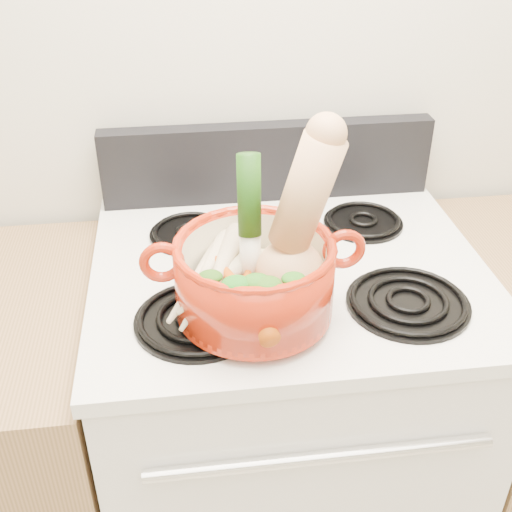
{
  "coord_description": "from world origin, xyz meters",
  "views": [
    {
      "loc": [
        -0.2,
        0.35,
        1.65
      ],
      "look_at": [
        -0.09,
        1.22,
        1.09
      ],
      "focal_mm": 45.0,
      "sensor_mm": 36.0,
      "label": 1
    }
  ],
  "objects": [
    {
      "name": "wall_back",
      "position": [
        0.0,
        1.75,
        1.3
      ],
      "size": [
        3.5,
        0.02,
        2.6
      ],
      "primitive_type": "cube",
      "color": "beige",
      "rests_on": "floor"
    },
    {
      "name": "stove_body",
      "position": [
        0.0,
        1.4,
        0.46
      ],
      "size": [
        0.76,
        0.65,
        0.92
      ],
      "primitive_type": "cube",
      "color": "silver",
      "rests_on": "floor"
    },
    {
      "name": "cooktop",
      "position": [
        0.0,
        1.4,
        0.93
      ],
      "size": [
        0.78,
        0.67,
        0.03
      ],
      "primitive_type": "cube",
      "color": "silver",
      "rests_on": "stove_body"
    },
    {
      "name": "control_backsplash",
      "position": [
        0.0,
        1.7,
        1.04
      ],
      "size": [
        0.76,
        0.05,
        0.18
      ],
      "primitive_type": "cube",
      "color": "black",
      "rests_on": "cooktop"
    },
    {
      "name": "oven_handle",
      "position": [
        0.0,
        1.06,
        0.78
      ],
      "size": [
        0.6,
        0.02,
        0.02
      ],
      "primitive_type": "cylinder",
      "rotation": [
        0.0,
        1.57,
        0.0
      ],
      "color": "silver",
      "rests_on": "stove_body"
    },
    {
      "name": "burner_front_left",
      "position": [
        -0.19,
        1.24,
        0.96
      ],
      "size": [
        0.22,
        0.22,
        0.02
      ],
      "primitive_type": "cylinder",
      "color": "black",
      "rests_on": "cooktop"
    },
    {
      "name": "burner_front_right",
      "position": [
        0.19,
        1.24,
        0.96
      ],
      "size": [
        0.22,
        0.22,
        0.02
      ],
      "primitive_type": "cylinder",
      "color": "black",
      "rests_on": "cooktop"
    },
    {
      "name": "burner_back_left",
      "position": [
        -0.19,
        1.54,
        0.96
      ],
      "size": [
        0.17,
        0.17,
        0.02
      ],
      "primitive_type": "cylinder",
      "color": "black",
      "rests_on": "cooktop"
    },
    {
      "name": "burner_back_right",
      "position": [
        0.19,
        1.54,
        0.96
      ],
      "size": [
        0.17,
        0.17,
        0.02
      ],
      "primitive_type": "cylinder",
      "color": "black",
      "rests_on": "cooktop"
    },
    {
      "name": "dutch_oven",
      "position": [
        -0.09,
        1.24,
        1.03
      ],
      "size": [
        0.27,
        0.27,
        0.13
      ],
      "primitive_type": "cylinder",
      "rotation": [
        0.0,
        0.0,
        0.0
      ],
      "color": "#A01F09",
      "rests_on": "burner_front_left"
    },
    {
      "name": "pot_handle_left",
      "position": [
        -0.24,
        1.24,
        1.08
      ],
      "size": [
        0.08,
        0.02,
        0.08
      ],
      "primitive_type": "torus",
      "rotation": [
        1.57,
        0.0,
        0.0
      ],
      "color": "#A01F09",
      "rests_on": "dutch_oven"
    },
    {
      "name": "pot_handle_right",
      "position": [
        0.06,
        1.24,
        1.08
      ],
      "size": [
        0.08,
        0.02,
        0.08
      ],
      "primitive_type": "torus",
      "rotation": [
        1.57,
        0.0,
        0.0
      ],
      "color": "#A01F09",
      "rests_on": "dutch_oven"
    },
    {
      "name": "squash",
      "position": [
        -0.03,
        1.23,
        1.14
      ],
      "size": [
        0.23,
        0.19,
        0.32
      ],
      "primitive_type": null,
      "rotation": [
        0.0,
        0.27,
        -0.37
      ],
      "color": "tan",
      "rests_on": "dutch_oven"
    },
    {
      "name": "leek",
      "position": [
        -0.09,
        1.27,
        1.12
      ],
      "size": [
        0.04,
        0.08,
        0.26
      ],
      "primitive_type": "cylinder",
      "rotation": [
        -0.15,
        0.0,
        -0.04
      ],
      "color": "silver",
      "rests_on": "dutch_oven"
    },
    {
      "name": "ginger",
      "position": [
        -0.06,
        1.32,
        1.02
      ],
      "size": [
        0.08,
        0.07,
        0.04
      ],
      "primitive_type": "ellipsoid",
      "rotation": [
        0.0,
        0.0,
        -0.13
      ],
      "color": "#D4BF82",
      "rests_on": "dutch_oven"
    },
    {
      "name": "parsnip_0",
      "position": [
        -0.17,
        1.25,
        1.01
      ],
      "size": [
        0.14,
        0.2,
        0.06
      ],
      "primitive_type": "cone",
      "rotation": [
        1.66,
        0.0,
        -0.5
      ],
      "color": "beige",
      "rests_on": "dutch_oven"
    },
    {
      "name": "parsnip_1",
      "position": [
        -0.19,
        1.26,
        1.03
      ],
      "size": [
        0.14,
        0.2,
        0.06
      ],
      "primitive_type": "cone",
      "rotation": [
        1.66,
        0.0,
        -0.53
      ],
      "color": "beige",
      "rests_on": "dutch_oven"
    },
    {
      "name": "parsnip_2",
      "position": [
        -0.14,
        1.29,
        1.03
      ],
      "size": [
        0.05,
        0.21,
        0.06
      ],
      "primitive_type": "cone",
      "rotation": [
        1.66,
        0.0,
        0.02
      ],
      "color": "beige",
      "rests_on": "dutch_oven"
    },
    {
      "name": "parsnip_3",
      "position": [
        -0.16,
        1.23,
        1.03
      ],
      "size": [
        0.16,
        0.14,
        0.05
      ],
      "primitive_type": "cone",
      "rotation": [
        1.66,
        0.0,
        -0.88
      ],
      "color": "beige",
      "rests_on": "dutch_oven"
    },
    {
      "name": "parsnip_4",
      "position": [
        -0.16,
        1.29,
        1.04
      ],
      "size": [
        0.13,
        0.21,
        0.06
      ],
      "primitive_type": "cone",
      "rotation": [
        1.66,
        0.0,
        -0.45
      ],
      "color": "beige",
      "rests_on": "dutch_oven"
    },
    {
      "name": "parsnip_5",
      "position": [
        -0.15,
        1.26,
        1.05
      ],
      "size": [
        0.12,
        0.22,
        0.06
      ],
      "primitive_type": "cone",
      "rotation": [
        1.66,
        0.0,
        -0.38
      ],
      "color": "beige",
      "rests_on": "dutch_oven"
    },
    {
      "name": "carrot_0",
      "position": [
        -0.1,
        1.18,
        1.02
      ],
      "size": [
        0.06,
        0.18,
        0.05
      ],
      "primitive_type": "cone",
      "rotation": [
        1.66,
        0.0,
        0.15
      ],
      "color": "#C24409",
      "rests_on": "dutch_oven"
    },
    {
      "name": "carrot_1",
      "position": [
        -0.15,
        1.21,
        1.02
      ],
      "size": [
        0.08,
        0.14,
        0.04
      ],
      "primitive_type": "cone",
      "rotation": [
        1.66,
        0.0,
        -0.41
      ],
      "color": "red",
      "rests_on": "dutch_oven"
    },
    {
      "name": "carrot_2",
      "position": [
        -0.09,
        1.2,
        1.02
      ],
      "size": [
        0.11,
        0.14,
        0.04
      ],
      "primitive_type": "cone",
      "rotation": [
        1.66,
        0.0,
        0.6
      ],
      "color": "#D9550A",
      "rests_on": "dutch_oven"
    },
    {
      "name": "carrot_3",
      "position": [
        -0.11,
        1.2,
        1.03
      ],
      "size": [
        0.07,
        0.16,
        0.05
      ],
      "primitive_type": "cone",
      "rotation": [
        1.66,
        0.0,
        -0.27
      ],
      "color": "#B85009",
      "rests_on": "dutch_oven"
    },
    {
      "name": "carrot_4",
      "position": [
        -0.13,
        1.22,
        1.04
      ],
      "size": [
        0.09,
        0.17,
        0.05
      ],
      "primitive_type": "cone",
      "rotation": [
        1.66,
        0.0,
        0.31
      ],
      "color": "#BE4D09",
      "rests_on": "dutch_oven"
    }
  ]
}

